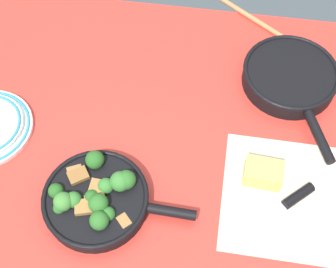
{
  "coord_description": "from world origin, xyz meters",
  "views": [
    {
      "loc": [
        0.09,
        -0.62,
        1.8
      ],
      "look_at": [
        0.0,
        0.0,
        0.8
      ],
      "focal_mm": 50.0,
      "sensor_mm": 36.0,
      "label": 1
    }
  ],
  "objects_px": {
    "skillet_eggs": "(290,77)",
    "wooden_spoon": "(283,37)",
    "grater_knife": "(286,204)",
    "skillet_broccoli": "(97,198)",
    "cheese_block": "(263,173)"
  },
  "relations": [
    {
      "from": "skillet_eggs",
      "to": "wooden_spoon",
      "type": "height_order",
      "value": "skillet_eggs"
    },
    {
      "from": "wooden_spoon",
      "to": "grater_knife",
      "type": "height_order",
      "value": "grater_knife"
    },
    {
      "from": "skillet_eggs",
      "to": "skillet_broccoli",
      "type": "bearing_deg",
      "value": -66.92
    },
    {
      "from": "skillet_eggs",
      "to": "grater_knife",
      "type": "height_order",
      "value": "skillet_eggs"
    },
    {
      "from": "skillet_eggs",
      "to": "cheese_block",
      "type": "height_order",
      "value": "skillet_eggs"
    },
    {
      "from": "skillet_broccoli",
      "to": "skillet_eggs",
      "type": "distance_m",
      "value": 0.61
    },
    {
      "from": "skillet_eggs",
      "to": "grater_knife",
      "type": "distance_m",
      "value": 0.37
    },
    {
      "from": "skillet_eggs",
      "to": "wooden_spoon",
      "type": "distance_m",
      "value": 0.17
    },
    {
      "from": "skillet_broccoli",
      "to": "cheese_block",
      "type": "distance_m",
      "value": 0.4
    },
    {
      "from": "skillet_broccoli",
      "to": "grater_knife",
      "type": "xyz_separation_m",
      "value": [
        0.44,
        0.06,
        -0.02
      ]
    },
    {
      "from": "grater_knife",
      "to": "cheese_block",
      "type": "xyz_separation_m",
      "value": [
        -0.06,
        0.06,
        0.02
      ]
    },
    {
      "from": "wooden_spoon",
      "to": "grater_knife",
      "type": "relative_size",
      "value": 1.92
    },
    {
      "from": "wooden_spoon",
      "to": "grater_knife",
      "type": "distance_m",
      "value": 0.53
    },
    {
      "from": "skillet_eggs",
      "to": "grater_knife",
      "type": "relative_size",
      "value": 2.14
    },
    {
      "from": "skillet_broccoli",
      "to": "wooden_spoon",
      "type": "height_order",
      "value": "skillet_broccoli"
    }
  ]
}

